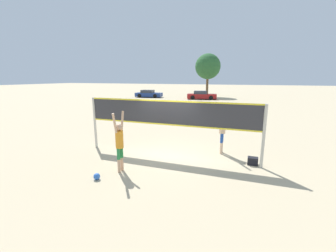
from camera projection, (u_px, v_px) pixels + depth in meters
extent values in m
plane|color=#C6B28C|center=(168.00, 156.00, 9.86)|extent=(200.00, 200.00, 0.00)
cylinder|color=beige|center=(95.00, 123.00, 10.88)|extent=(0.12, 0.12, 2.44)
cylinder|color=beige|center=(264.00, 137.00, 8.31)|extent=(0.12, 0.12, 2.44)
cube|color=#2D2D33|center=(168.00, 113.00, 9.45)|extent=(7.45, 0.02, 1.06)
cube|color=yellow|center=(168.00, 101.00, 9.35)|extent=(7.45, 0.03, 0.06)
cube|color=yellow|center=(168.00, 125.00, 9.56)|extent=(7.45, 0.03, 0.06)
cylinder|color=tan|center=(119.00, 166.00, 8.11)|extent=(0.11, 0.11, 0.49)
cylinder|color=#267F3F|center=(119.00, 154.00, 8.01)|extent=(0.12, 0.12, 0.40)
cylinder|color=tan|center=(122.00, 164.00, 8.29)|extent=(0.11, 0.11, 0.49)
cylinder|color=#267F3F|center=(122.00, 152.00, 8.20)|extent=(0.12, 0.12, 0.40)
cylinder|color=orange|center=(119.00, 139.00, 7.99)|extent=(0.28, 0.28, 0.63)
sphere|color=tan|center=(119.00, 127.00, 7.90)|extent=(0.25, 0.25, 0.25)
cylinder|color=tan|center=(115.00, 123.00, 7.64)|extent=(0.08, 0.23, 0.71)
cylinder|color=tan|center=(122.00, 121.00, 8.08)|extent=(0.08, 0.23, 0.71)
cylinder|color=beige|center=(222.00, 147.00, 10.27)|extent=(0.11, 0.11, 0.51)
cylinder|color=#1E47A5|center=(222.00, 137.00, 10.17)|extent=(0.12, 0.12, 0.42)
cylinder|color=beige|center=(221.00, 148.00, 10.08)|extent=(0.11, 0.11, 0.51)
cylinder|color=#1E47A5|center=(222.00, 138.00, 9.99)|extent=(0.12, 0.12, 0.42)
cylinder|color=beige|center=(222.00, 126.00, 9.96)|extent=(0.28, 0.28, 0.66)
sphere|color=beige|center=(223.00, 116.00, 9.87)|extent=(0.25, 0.25, 0.25)
cylinder|color=beige|center=(224.00, 111.00, 10.05)|extent=(0.08, 0.23, 0.73)
cylinder|color=beige|center=(223.00, 112.00, 9.60)|extent=(0.08, 0.23, 0.73)
sphere|color=blue|center=(97.00, 176.00, 7.54)|extent=(0.22, 0.22, 0.22)
cube|color=black|center=(253.00, 161.00, 8.84)|extent=(0.39, 0.29, 0.30)
cube|color=navy|center=(149.00, 95.00, 38.45)|extent=(4.63, 2.34, 0.65)
cube|color=#2D333D|center=(148.00, 91.00, 38.38)|extent=(2.18, 1.92, 0.47)
cylinder|color=black|center=(158.00, 95.00, 38.99)|extent=(0.66, 0.29, 0.64)
cylinder|color=black|center=(155.00, 96.00, 37.31)|extent=(0.66, 0.29, 0.64)
cylinder|color=black|center=(143.00, 95.00, 39.64)|extent=(0.66, 0.29, 0.64)
cylinder|color=black|center=(139.00, 96.00, 37.96)|extent=(0.66, 0.29, 0.64)
cube|color=maroon|center=(202.00, 96.00, 35.07)|extent=(4.72, 2.56, 0.70)
cube|color=#2D333D|center=(201.00, 92.00, 34.98)|extent=(2.28, 1.95, 0.48)
cylinder|color=black|center=(211.00, 97.00, 35.68)|extent=(0.67, 0.34, 0.64)
cylinder|color=black|center=(211.00, 98.00, 34.08)|extent=(0.67, 0.34, 0.64)
cylinder|color=black|center=(193.00, 97.00, 36.12)|extent=(0.67, 0.34, 0.64)
cylinder|color=black|center=(193.00, 98.00, 34.53)|extent=(0.67, 0.34, 0.64)
cylinder|color=brown|center=(207.00, 85.00, 39.49)|extent=(0.42, 0.42, 4.01)
sphere|color=#285B2D|center=(208.00, 66.00, 38.81)|extent=(4.36, 4.36, 4.36)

